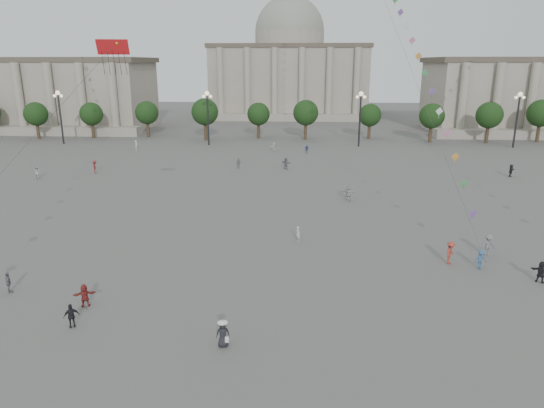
{
  "coord_description": "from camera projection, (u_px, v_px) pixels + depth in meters",
  "views": [
    {
      "loc": [
        2.79,
        -26.33,
        16.02
      ],
      "look_at": [
        0.79,
        12.0,
        4.78
      ],
      "focal_mm": 32.0,
      "sensor_mm": 36.0,
      "label": 1
    }
  ],
  "objects": [
    {
      "name": "tree_row",
      "position": [
        284.0,
        114.0,
        103.11
      ],
      "size": [
        137.12,
        5.12,
        8.0
      ],
      "color": "#332519",
      "rests_on": "ground"
    },
    {
      "name": "hat_person",
      "position": [
        223.0,
        333.0,
        28.2
      ],
      "size": [
        0.9,
        0.68,
        1.69
      ],
      "color": "black",
      "rests_on": "ground"
    },
    {
      "name": "person_crowd_7",
      "position": [
        348.0,
        193.0,
        58.19
      ],
      "size": [
        1.87,
        0.99,
        1.93
      ],
      "primitive_type": "imported",
      "rotation": [
        0.0,
        0.0,
        2.9
      ],
      "color": "#B1B1AD",
      "rests_on": "ground"
    },
    {
      "name": "kite_flyer_1",
      "position": [
        481.0,
        260.0,
        38.83
      ],
      "size": [
        1.19,
        0.87,
        1.65
      ],
      "primitive_type": "imported",
      "rotation": [
        0.0,
        0.0,
        0.26
      ],
      "color": "#395A81",
      "rests_on": "ground"
    },
    {
      "name": "person_crowd_16",
      "position": [
        238.0,
        163.0,
        76.14
      ],
      "size": [
        0.99,
        0.59,
        1.58
      ],
      "primitive_type": "imported",
      "rotation": [
        0.0,
        0.0,
        0.23
      ],
      "color": "slate",
      "rests_on": "ground"
    },
    {
      "name": "tourist_2",
      "position": [
        85.0,
        295.0,
        32.9
      ],
      "size": [
        1.57,
        1.0,
        1.62
      ],
      "primitive_type": "imported",
      "rotation": [
        0.0,
        0.0,
        3.52
      ],
      "color": "maroon",
      "rests_on": "ground"
    },
    {
      "name": "person_crowd_9",
      "position": [
        511.0,
        171.0,
        70.39
      ],
      "size": [
        1.5,
        1.63,
        1.82
      ],
      "primitive_type": "imported",
      "rotation": [
        0.0,
        0.0,
        0.87
      ],
      "color": "black",
      "rests_on": "ground"
    },
    {
      "name": "person_crowd_1",
      "position": [
        38.0,
        173.0,
        69.28
      ],
      "size": [
        1.07,
        1.0,
        1.75
      ],
      "primitive_type": "imported",
      "rotation": [
        0.0,
        0.0,
        2.61
      ],
      "color": "beige",
      "rests_on": "ground"
    },
    {
      "name": "lamp_post_far_west",
      "position": [
        59.0,
        107.0,
        97.14
      ],
      "size": [
        2.0,
        0.9,
        10.65
      ],
      "color": "#262628",
      "rests_on": "ground"
    },
    {
      "name": "person_crowd_6",
      "position": [
        488.0,
        245.0,
        41.44
      ],
      "size": [
        1.4,
        1.04,
        1.94
      ],
      "primitive_type": "imported",
      "rotation": [
        0.0,
        0.0,
        0.28
      ],
      "color": "slate",
      "rests_on": "ground"
    },
    {
      "name": "person_crowd_4",
      "position": [
        274.0,
        147.0,
        90.18
      ],
      "size": [
        1.55,
        1.46,
        1.74
      ],
      "primitive_type": "imported",
      "rotation": [
        0.0,
        0.0,
        3.87
      ],
      "color": "white",
      "rests_on": "ground"
    },
    {
      "name": "person_crowd_17",
      "position": [
        95.0,
        167.0,
        72.56
      ],
      "size": [
        1.09,
        1.41,
        1.93
      ],
      "primitive_type": "imported",
      "rotation": [
        0.0,
        0.0,
        1.91
      ],
      "color": "maroon",
      "rests_on": "ground"
    },
    {
      "name": "lamp_post_mid_west",
      "position": [
        208.0,
        108.0,
        95.65
      ],
      "size": [
        2.0,
        0.9,
        10.65
      ],
      "color": "#262628",
      "rests_on": "ground"
    },
    {
      "name": "hall_central",
      "position": [
        289.0,
        68.0,
        149.72
      ],
      "size": [
        48.3,
        34.3,
        35.5
      ],
      "color": "gray",
      "rests_on": "ground"
    },
    {
      "name": "person_crowd_12",
      "position": [
        286.0,
        163.0,
        75.35
      ],
      "size": [
        1.73,
        1.43,
        1.86
      ],
      "primitive_type": "imported",
      "rotation": [
        0.0,
        0.0,
        2.54
      ],
      "color": "slate",
      "rests_on": "ground"
    },
    {
      "name": "ground",
      "position": [
        249.0,
        333.0,
        29.88
      ],
      "size": [
        360.0,
        360.0,
        0.0
      ],
      "primitive_type": "plane",
      "color": "#504E4B",
      "rests_on": "ground"
    },
    {
      "name": "lamp_post_far_east",
      "position": [
        518.0,
        110.0,
        92.65
      ],
      "size": [
        2.0,
        0.9,
        10.65
      ],
      "color": "#262628",
      "rests_on": "ground"
    },
    {
      "name": "tourist_4",
      "position": [
        72.0,
        316.0,
        30.25
      ],
      "size": [
        1.01,
        0.83,
        1.61
      ],
      "primitive_type": "imported",
      "rotation": [
        0.0,
        0.0,
        3.7
      ],
      "color": "black",
      "rests_on": "ground"
    },
    {
      "name": "person_crowd_3",
      "position": [
        541.0,
        272.0,
        36.49
      ],
      "size": [
        1.56,
        1.33,
        1.69
      ],
      "primitive_type": "imported",
      "rotation": [
        0.0,
        0.0,
        2.51
      ],
      "color": "black",
      "rests_on": "ground"
    },
    {
      "name": "person_crowd_13",
      "position": [
        298.0,
        234.0,
        44.86
      ],
      "size": [
        0.61,
        0.64,
        1.48
      ],
      "primitive_type": "imported",
      "rotation": [
        0.0,
        0.0,
        2.23
      ],
      "color": "#B8B9B4",
      "rests_on": "ground"
    },
    {
      "name": "lamp_post_mid_east",
      "position": [
        360.0,
        109.0,
        94.15
      ],
      "size": [
        2.0,
        0.9,
        10.65
      ],
      "color": "#262628",
      "rests_on": "ground"
    },
    {
      "name": "dragon_kite",
      "position": [
        111.0,
        60.0,
        34.05
      ],
      "size": [
        7.15,
        5.51,
        22.06
      ],
      "color": "red",
      "rests_on": "ground"
    },
    {
      "name": "person_crowd_10",
      "position": [
        136.0,
        145.0,
        92.37
      ],
      "size": [
        0.5,
        0.7,
        1.79
      ],
      "primitive_type": "imported",
      "rotation": [
        0.0,
        0.0,
        1.68
      ],
      "color": "silver",
      "rests_on": "ground"
    },
    {
      "name": "tourist_3",
      "position": [
        8.0,
        283.0,
        34.86
      ],
      "size": [
        0.8,
        1.0,
        1.58
      ],
      "primitive_type": "imported",
      "rotation": [
        0.0,
        0.0,
        2.09
      ],
      "color": "slate",
      "rests_on": "ground"
    },
    {
      "name": "person_crowd_0",
      "position": [
        307.0,
        149.0,
        88.54
      ],
      "size": [
        0.97,
        0.62,
        1.53
      ],
      "primitive_type": "imported",
      "rotation": [
        0.0,
        0.0,
        0.29
      ],
      "color": "#394280",
      "rests_on": "ground"
    },
    {
      "name": "person_crowd_8",
      "position": [
        450.0,
        253.0,
        39.82
      ],
      "size": [
        1.31,
        1.44,
        1.94
      ],
      "primitive_type": "imported",
      "rotation": [
        0.0,
        0.0,
        0.96
      ],
      "color": "#A0372B",
      "rests_on": "ground"
    }
  ]
}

